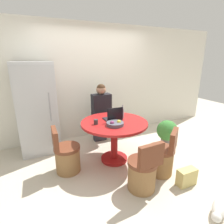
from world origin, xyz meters
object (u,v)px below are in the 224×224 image
Objects in this scene: chair_near_right_corner at (162,158)px; cat at (219,208)px; person_seated at (101,111)px; bottle at (122,113)px; chair_near_camera at (143,172)px; potted_plant at (167,132)px; refrigerator at (37,109)px; dining_table at (114,131)px; chair_left_side at (67,157)px; laptop at (113,117)px; handbag at (187,177)px; fruit_bowl at (115,124)px.

cat is at bearing 57.49° from chair_near_right_corner.
bottle is (0.18, -0.69, 0.13)m from person_seated.
person_seated reaches higher than chair_near_camera.
person_seated is at bearing 145.51° from potted_plant.
refrigerator is 7.15× the size of bottle.
refrigerator is at bearing 158.67° from potted_plant.
chair_left_side is (-0.87, 0.01, -0.31)m from dining_table.
laptop is 0.22m from bottle.
laptop reaches higher than handbag.
chair_near_camera is at bearing 163.43° from handbag.
potted_plant is (1.18, -0.81, -0.38)m from person_seated.
person_seated is 4.44× the size of handbag.
chair_near_camera reaches higher than potted_plant.
potted_plant is 1.21m from handbag.
refrigerator is 2.98× the size of potted_plant.
dining_table is at bearing -90.00° from chair_near_camera.
fruit_bowl is at bearing -78.26° from chair_near_right_corner.
dining_table is 1.97× the size of potted_plant.
bottle is at bearing -83.21° from chair_left_side.
chair_near_right_corner is 0.98m from cat.
bottle reaches higher than chair_near_camera.
potted_plant is (1.22, -0.08, -0.46)m from laptop.
chair_left_side is 1.25m from bottle.
chair_left_side is at bearing 41.27° from person_seated.
chair_left_side is at bearing 167.17° from fruit_bowl.
chair_near_camera reaches higher than cat.
fruit_bowl is (-0.11, 0.69, 0.52)m from chair_near_camera.
person_seated is 0.74m from laptop.
bottle is at bearing 112.06° from handbag.
chair_near_camera is 0.59× the size of person_seated.
cat is (0.60, -0.77, -0.18)m from chair_near_camera.
cat is at bearing 103.79° from person_seated.
refrigerator is at bearing -58.40° from chair_near_camera.
chair_near_camera is 1.74m from person_seated.
dining_table is 0.92m from chair_near_camera.
refrigerator is 1.62m from fruit_bowl.
handbag is at bearing 74.42° from chair_near_right_corner.
dining_table is 2.48× the size of cat.
refrigerator reaches higher than fruit_bowl.
potted_plant is at bearing 63.89° from handbag.
handbag is (0.48, -1.19, -0.73)m from bottle.
handbag is at bearing -67.94° from bottle.
dining_table is 3.95× the size of laptop.
bottle is (1.10, 0.12, 0.59)m from chair_left_side.
potted_plant is at bearing -89.68° from chair_left_side.
chair_near_camera is at bearing -100.12° from bottle.
chair_left_side is at bearing -69.73° from refrigerator.
fruit_bowl is 0.97× the size of handbag.
person_seated reaches higher than fruit_bowl.
chair_near_camera is at bearing -17.77° from chair_near_right_corner.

